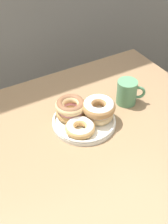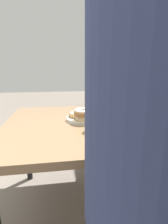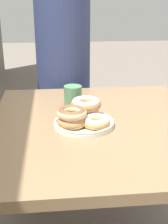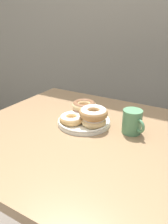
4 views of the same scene
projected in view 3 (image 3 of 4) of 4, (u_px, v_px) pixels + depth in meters
The scene contains 4 objects.
dining_table at pixel (100, 138), 1.34m from camera, with size 1.01×0.92×0.70m.
donut_plate at pixel (83, 116), 1.27m from camera, with size 0.27×0.25×0.10m.
coffee_mug at pixel (73, 96), 1.47m from camera, with size 0.11×0.09×0.11m.
person_figure at pixel (63, 67), 1.97m from camera, with size 0.36×0.33×1.43m.
Camera 3 is at (-1.20, 0.31, 1.22)m, focal length 50.00 mm.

